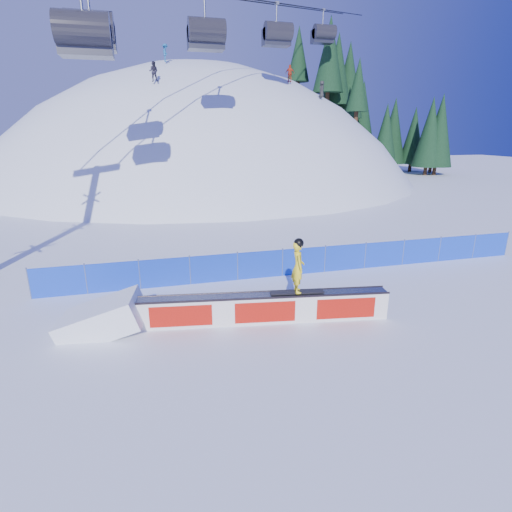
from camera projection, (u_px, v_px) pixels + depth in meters
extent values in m
plane|color=white|center=(351.00, 317.00, 13.64)|extent=(160.00, 160.00, 0.00)
sphere|color=white|center=(205.00, 305.00, 57.79)|extent=(64.00, 64.00, 64.00)
cylinder|color=#352215|center=(315.00, 87.00, 47.86)|extent=(0.50, 0.50, 1.40)
cone|color=black|center=(317.00, 52.00, 46.72)|extent=(2.81, 2.81, 6.40)
cylinder|color=#352215|center=(318.00, 91.00, 49.19)|extent=(0.50, 0.50, 1.40)
cone|color=black|center=(319.00, 57.00, 48.06)|extent=(2.79, 2.79, 6.35)
cylinder|color=#352215|center=(338.00, 112.00, 53.36)|extent=(0.50, 0.50, 1.40)
cone|color=black|center=(340.00, 75.00, 51.99)|extent=(3.48, 3.48, 7.90)
cylinder|color=#352215|center=(348.00, 120.00, 53.63)|extent=(0.50, 0.50, 1.40)
cone|color=black|center=(350.00, 86.00, 52.34)|extent=(3.28, 3.28, 7.46)
cylinder|color=#352215|center=(362.00, 130.00, 52.84)|extent=(0.50, 0.50, 1.40)
cone|color=black|center=(365.00, 88.00, 51.29)|extent=(4.02, 4.02, 9.14)
cylinder|color=#352215|center=(351.00, 129.00, 55.88)|extent=(0.50, 0.50, 1.40)
cone|color=black|center=(353.00, 99.00, 54.70)|extent=(2.93, 2.93, 6.65)
cylinder|color=#352215|center=(379.00, 148.00, 53.26)|extent=(0.50, 0.50, 1.40)
cone|color=black|center=(382.00, 113.00, 51.94)|extent=(3.35, 3.35, 7.61)
cylinder|color=#352215|center=(385.00, 170.00, 58.29)|extent=(0.50, 0.50, 1.40)
cone|color=black|center=(388.00, 139.00, 56.98)|extent=(3.34, 3.34, 7.59)
cylinder|color=#352215|center=(397.00, 171.00, 56.82)|extent=(0.50, 0.50, 1.40)
cone|color=black|center=(400.00, 142.00, 55.60)|extent=(3.06, 3.06, 6.95)
cylinder|color=#352215|center=(406.00, 172.00, 55.54)|extent=(0.50, 0.50, 1.40)
cone|color=black|center=(410.00, 134.00, 54.01)|extent=(3.97, 3.97, 9.03)
cylinder|color=#352215|center=(390.00, 168.00, 61.95)|extent=(0.50, 0.50, 1.40)
cone|color=black|center=(393.00, 138.00, 60.61)|extent=(3.41, 3.41, 7.74)
cylinder|color=#352215|center=(414.00, 168.00, 62.21)|extent=(0.50, 0.50, 1.40)
cone|color=black|center=(418.00, 132.00, 60.62)|extent=(4.14, 4.14, 9.41)
cylinder|color=#352215|center=(430.00, 169.00, 60.32)|extent=(0.50, 0.50, 1.40)
cone|color=black|center=(435.00, 133.00, 58.76)|extent=(4.06, 4.06, 9.23)
cylinder|color=#352215|center=(450.00, 171.00, 57.23)|extent=(0.50, 0.50, 1.40)
cone|color=black|center=(456.00, 134.00, 55.71)|extent=(3.94, 3.94, 8.96)
cube|color=#1439C2|center=(304.00, 261.00, 17.61)|extent=(22.00, 0.03, 1.20)
cylinder|color=#45527D|center=(29.00, 283.00, 14.93)|extent=(0.05, 0.05, 1.30)
cylinder|color=#45527D|center=(86.00, 278.00, 15.41)|extent=(0.05, 0.05, 1.30)
cylinder|color=#45527D|center=(140.00, 274.00, 15.90)|extent=(0.05, 0.05, 1.30)
cylinder|color=#45527D|center=(190.00, 269.00, 16.38)|extent=(0.05, 0.05, 1.30)
cylinder|color=#45527D|center=(238.00, 265.00, 16.87)|extent=(0.05, 0.05, 1.30)
cylinder|color=#45527D|center=(282.00, 262.00, 17.35)|extent=(0.05, 0.05, 1.30)
cylinder|color=#45527D|center=(325.00, 258.00, 17.84)|extent=(0.05, 0.05, 1.30)
cylinder|color=#45527D|center=(365.00, 255.00, 18.32)|extent=(0.05, 0.05, 1.30)
cylinder|color=#45527D|center=(403.00, 252.00, 18.81)|extent=(0.05, 0.05, 1.30)
cylinder|color=#45527D|center=(440.00, 249.00, 19.29)|extent=(0.05, 0.05, 1.30)
cylinder|color=#45527D|center=(474.00, 246.00, 19.78)|extent=(0.05, 0.05, 1.30)
cylinder|color=#45527D|center=(507.00, 243.00, 20.26)|extent=(0.05, 0.05, 1.30)
cylinder|color=#24232A|center=(83.00, 29.00, 18.10)|extent=(2.40, 1.50, 1.50)
cylinder|color=#24232A|center=(207.00, 30.00, 26.00)|extent=(2.40, 1.50, 1.50)
cylinder|color=#24232A|center=(278.00, 31.00, 34.77)|extent=(2.40, 1.50, 1.50)
cylinder|color=#24232A|center=(324.00, 32.00, 44.42)|extent=(2.40, 1.50, 1.50)
cube|color=silver|center=(264.00, 309.00, 13.19)|extent=(8.30, 1.74, 0.94)
cube|color=gray|center=(264.00, 295.00, 13.04)|extent=(8.22, 1.75, 0.04)
cube|color=black|center=(265.00, 298.00, 12.78)|extent=(8.23, 1.25, 0.06)
cube|color=black|center=(263.00, 292.00, 13.30)|extent=(8.23, 1.25, 0.06)
cube|color=red|center=(265.00, 312.00, 12.93)|extent=(7.81, 1.18, 0.70)
cube|color=red|center=(263.00, 305.00, 13.44)|extent=(7.81, 1.18, 0.70)
cube|color=black|center=(297.00, 292.00, 13.14)|extent=(1.80, 0.58, 0.03)
imported|color=yellow|center=(298.00, 267.00, 12.87)|extent=(0.50, 0.68, 1.72)
sphere|color=black|center=(299.00, 243.00, 12.63)|extent=(0.32, 0.32, 0.32)
imported|color=black|center=(154.00, 72.00, 34.75)|extent=(0.93, 0.80, 1.65)
imported|color=red|center=(290.00, 73.00, 40.95)|extent=(0.99, 0.46, 1.65)
imported|color=#185994|center=(165.00, 53.00, 40.12)|extent=(0.73, 1.13, 1.65)
imported|color=black|center=(322.00, 89.00, 41.13)|extent=(0.82, 0.95, 1.65)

